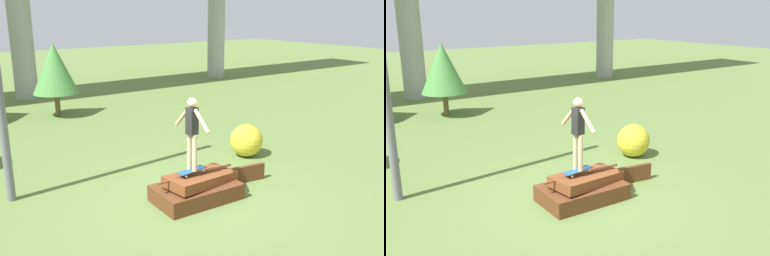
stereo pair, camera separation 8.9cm
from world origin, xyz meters
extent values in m
plane|color=olive|center=(0.00, 0.00, 0.00)|extent=(80.00, 80.00, 0.00)
cube|color=#5B3319|center=(0.00, 0.00, 0.19)|extent=(2.02, 1.27, 0.38)
cube|color=brown|center=(0.12, 0.00, 0.51)|extent=(1.85, 1.05, 0.35)
cylinder|color=brown|center=(0.00, 0.00, 0.66)|extent=(2.07, 0.06, 0.06)
cube|color=#5B3319|center=(1.74, 0.12, 0.22)|extent=(1.00, 0.26, 0.44)
cube|color=#23517F|center=(-0.12, 0.01, 0.77)|extent=(0.80, 0.34, 0.01)
cylinder|color=silver|center=(0.14, 0.15, 0.72)|extent=(0.06, 0.04, 0.05)
cylinder|color=silver|center=(0.17, -0.04, 0.72)|extent=(0.06, 0.04, 0.05)
cylinder|color=silver|center=(-0.40, 0.07, 0.72)|extent=(0.06, 0.04, 0.05)
cylinder|color=silver|center=(-0.37, -0.12, 0.72)|extent=(0.06, 0.04, 0.05)
cylinder|color=#C6B78E|center=(-0.13, 0.10, 1.21)|extent=(0.12, 0.12, 0.86)
cylinder|color=#C6B78E|center=(-0.10, -0.07, 1.21)|extent=(0.12, 0.12, 0.86)
cube|color=black|center=(-0.12, 0.01, 1.95)|extent=(0.25, 0.24, 0.62)
sphere|color=tan|center=(-0.12, 0.01, 2.37)|extent=(0.22, 0.22, 0.22)
cylinder|color=tan|center=(-0.16, 0.32, 2.00)|extent=(0.15, 0.49, 0.50)
cylinder|color=tan|center=(-0.07, -0.30, 2.00)|extent=(0.15, 0.49, 0.50)
cylinder|color=#A8A59E|center=(0.00, 14.52, 3.34)|extent=(1.10, 1.10, 6.68)
cylinder|color=#A8A59E|center=(12.10, 14.52, 3.34)|extent=(1.10, 1.10, 6.68)
cylinder|color=brown|center=(0.06, 10.01, 0.49)|extent=(0.21, 0.21, 0.98)
cone|color=#4C8E42|center=(0.06, 10.01, 2.02)|extent=(1.85, 1.85, 2.07)
sphere|color=gold|center=(3.08, 1.65, 0.50)|extent=(1.00, 1.00, 1.00)
camera|label=1|loc=(-5.48, -7.55, 4.39)|focal=40.00mm
camera|label=2|loc=(-5.41, -7.60, 4.39)|focal=40.00mm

